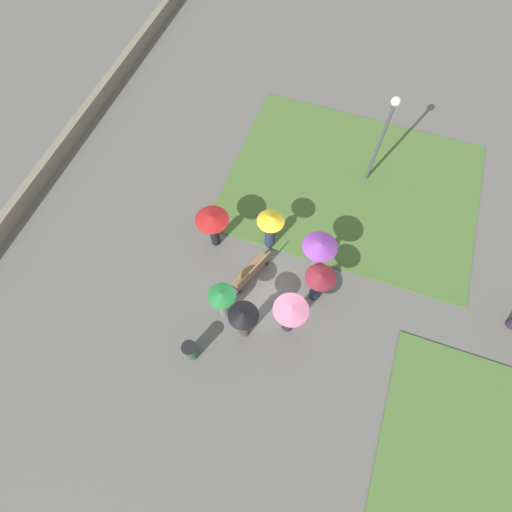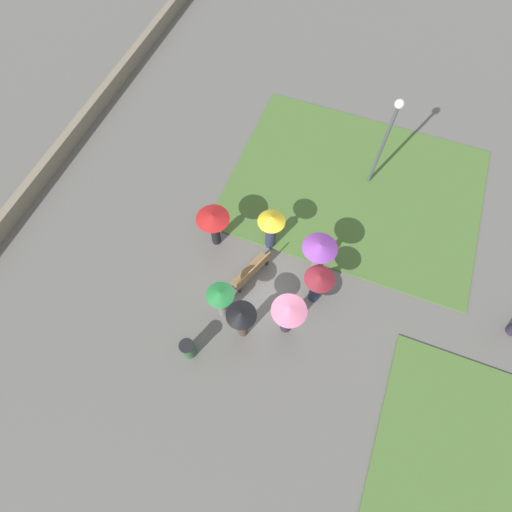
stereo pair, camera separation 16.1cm
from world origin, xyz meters
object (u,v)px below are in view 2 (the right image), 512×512
Objects in this scene: trash_bin at (188,349)px; crowd_person_purple at (319,251)px; crowd_person_yellow at (271,226)px; crowd_person_red at (213,222)px; lamp_post at (387,134)px; crowd_person_maroon at (318,284)px; park_bench at (252,271)px; crowd_person_green at (221,300)px; crowd_person_pink at (288,314)px; crowd_person_black at (242,319)px.

crowd_person_purple is (-4.33, 2.92, 1.05)m from trash_bin.
crowd_person_yellow reaches higher than crowd_person_red.
lamp_post is 6.85m from crowd_person_red.
crowd_person_yellow is 1.07× the size of crowd_person_maroon.
crowd_person_purple is (-1.05, 2.01, 1.03)m from park_bench.
crowd_person_yellow is at bearing 19.82° from crowd_person_green.
crowd_person_maroon is (-1.63, 2.74, -0.02)m from crowd_person_green.
crowd_person_red is at bearing -95.63° from park_bench.
lamp_post is at bearing 5.88° from crowd_person_green.
park_bench is 1.71m from crowd_person_yellow.
crowd_person_pink is (7.06, -1.17, -1.32)m from lamp_post.
park_bench is 0.87× the size of crowd_person_pink.
crowd_person_red is (0.59, -1.93, 0.07)m from crowd_person_yellow.
trash_bin is 0.46× the size of crowd_person_purple.
crowd_person_purple is at bearing 138.80° from park_bench.
crowd_person_purple is 3.61m from crowd_person_green.
crowd_person_pink is (-0.65, 1.30, 0.04)m from crowd_person_black.
crowd_person_pink is (1.36, 1.75, 0.92)m from park_bench.
crowd_person_maroon is (-3.33, 3.23, 0.71)m from trash_bin.
crowd_person_red is (-4.18, -0.86, 0.91)m from trash_bin.
crowd_person_yellow is at bearing -33.32° from lamp_post.
park_bench is at bearing 177.82° from crowd_person_purple.
lamp_post is 7.28m from crowd_person_pink.
trash_bin is 5.33m from crowd_person_purple.
crowd_person_green is at bearing 58.77° from crowd_person_black.
lamp_post reaches higher than park_bench.
crowd_person_pink is 1.10× the size of crowd_person_maroon.
park_bench is 1.80m from crowd_person_green.
lamp_post is 5.23m from crowd_person_yellow.
crowd_person_black is at bearing 48.22° from crowd_person_red.
crowd_person_purple reaches higher than trash_bin.
park_bench is at bearing 15.53° from crowd_person_green.
lamp_post is 8.21m from crowd_person_black.
crowd_person_green is at bearing 163.94° from trash_bin.
crowd_person_purple is 0.97× the size of crowd_person_black.
park_bench is at bearing 6.83° from crowd_person_black.
crowd_person_pink is at bearing 125.79° from trash_bin.
crowd_person_green reaches higher than park_bench.
trash_bin is 3.42m from crowd_person_pink.
trash_bin is 0.50× the size of crowd_person_maroon.
crowd_person_green is (2.64, -2.43, -0.32)m from crowd_person_purple.
crowd_person_purple reaches higher than crowd_person_maroon.
trash_bin is 4.69m from crowd_person_maroon.
crowd_person_pink is 3.27m from crowd_person_yellow.
trash_bin is at bearing -23.13° from lamp_post.
crowd_person_maroon is (5.66, -0.61, -1.55)m from lamp_post.
crowd_person_yellow is at bearing -1.06° from crowd_person_black.
crowd_person_red reaches higher than crowd_person_maroon.
park_bench is 0.41× the size of lamp_post.
crowd_person_yellow is (4.21, -2.77, -1.41)m from lamp_post.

